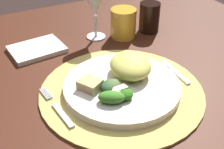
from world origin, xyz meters
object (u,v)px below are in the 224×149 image
fork (58,108)px  napkin (37,49)px  wine_glass (95,3)px  amber_tumbler (123,23)px  dinner_plate (122,87)px  spoon (171,68)px  dining_table (102,108)px  dark_tumbler (149,17)px

fork → napkin: napkin is taller
fork → wine_glass: wine_glass is taller
amber_tumbler → fork: bearing=-140.7°
dinner_plate → fork: (-0.16, 0.00, -0.01)m
spoon → napkin: size_ratio=0.81×
dining_table → dinner_plate: bearing=-89.8°
fork → dark_tumbler: bearing=31.7°
dark_tumbler → spoon: bearing=-109.7°
spoon → amber_tumbler: 0.23m
spoon → napkin: 0.39m
fork → spoon: 0.32m
spoon → dark_tumbler: (0.08, 0.23, 0.04)m
dinner_plate → wine_glass: wine_glass is taller
napkin → dark_tumbler: (0.36, -0.04, 0.04)m
amber_tumbler → dinner_plate: bearing=-120.1°
spoon → napkin: bearing=136.9°
spoon → napkin: same height
fork → amber_tumbler: amber_tumbler is taller
dining_table → dark_tumbler: (0.24, 0.14, 0.18)m
napkin → wine_glass: size_ratio=0.94×
wine_glass → dark_tumbler: wine_glass is taller
napkin → dark_tumbler: 0.37m
dinner_plate → dining_table: bearing=90.2°
dining_table → napkin: bearing=124.8°
dinner_plate → amber_tumbler: bearing=59.9°
dining_table → amber_tumbler: size_ratio=14.05×
dining_table → napkin: (-0.12, 0.18, 0.14)m
dining_table → dark_tumbler: 0.33m
fork → spoon: (0.32, 0.02, 0.00)m
dining_table → dark_tumbler: dark_tumbler is taller
wine_glass → amber_tumbler: wine_glass is taller
dining_table → amber_tumbler: amber_tumbler is taller
napkin → amber_tumbler: size_ratio=1.64×
dinner_plate → spoon: size_ratio=2.27×
dinner_plate → dark_tumbler: bearing=46.0°
fork → napkin: 0.29m
fork → wine_glass: 0.38m
dark_tumbler → fork: bearing=-148.3°
dining_table → fork: fork is taller
wine_glass → amber_tumbler: 0.11m
dining_table → dinner_plate: (0.00, -0.11, 0.15)m
wine_glass → napkin: bearing=-179.8°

